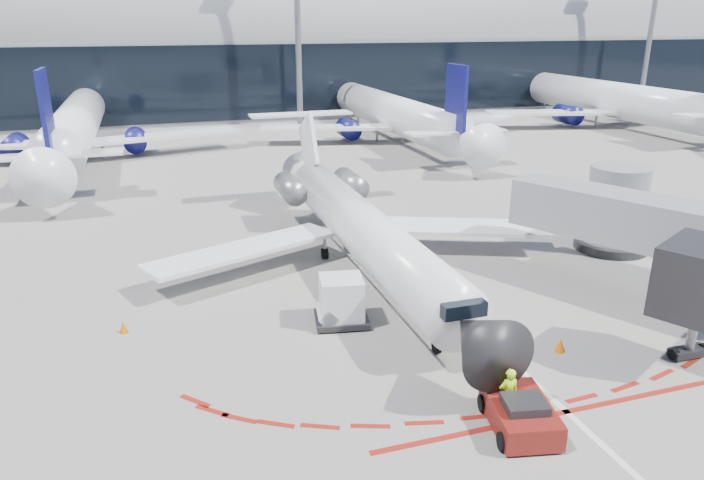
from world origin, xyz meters
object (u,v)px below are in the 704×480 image
object	(u,v)px
ramp_worker	(508,394)
uld_container	(341,301)
regional_jet	(357,223)
pushback_tug	(520,414)

from	to	relation	value
ramp_worker	uld_container	bearing A→B (deg)	-66.00
regional_jet	uld_container	size ratio (longest dim) A/B	10.79
regional_jet	ramp_worker	xyz separation A→B (m)	(0.34, -14.65, -1.36)
regional_jet	pushback_tug	bearing A→B (deg)	-88.18
ramp_worker	uld_container	world-z (taller)	uld_container
uld_container	regional_jet	bearing A→B (deg)	76.20
ramp_worker	pushback_tug	bearing A→B (deg)	107.61
regional_jet	pushback_tug	world-z (taller)	regional_jet
pushback_tug	uld_container	world-z (taller)	uld_container
pushback_tug	ramp_worker	xyz separation A→B (m)	(-0.14, 0.55, 0.40)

